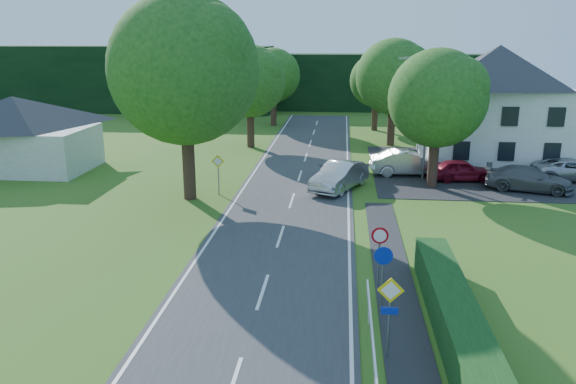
# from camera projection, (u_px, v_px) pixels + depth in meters

# --- Properties ---
(road) EXTENTS (7.00, 80.00, 0.04)m
(road) POSITION_uv_depth(u_px,v_px,m) (285.00, 223.00, 28.57)
(road) COLOR #343537
(road) RESTS_ON ground
(parking_pad) EXTENTS (14.00, 16.00, 0.04)m
(parking_pad) POSITION_uv_depth(u_px,v_px,m) (471.00, 170.00, 39.91)
(parking_pad) COLOR black
(parking_pad) RESTS_ON ground
(line_edge_left) EXTENTS (0.12, 80.00, 0.01)m
(line_edge_left) POSITION_uv_depth(u_px,v_px,m) (222.00, 221.00, 28.87)
(line_edge_left) COLOR white
(line_edge_left) RESTS_ON road
(line_edge_right) EXTENTS (0.12, 80.00, 0.01)m
(line_edge_right) POSITION_uv_depth(u_px,v_px,m) (349.00, 225.00, 28.26)
(line_edge_right) COLOR white
(line_edge_right) RESTS_ON road
(line_centre) EXTENTS (0.12, 80.00, 0.01)m
(line_centre) POSITION_uv_depth(u_px,v_px,m) (285.00, 223.00, 28.57)
(line_centre) COLOR white
(line_centre) RESTS_ON road
(tree_main) EXTENTS (9.40, 9.40, 11.64)m
(tree_main) POSITION_uv_depth(u_px,v_px,m) (186.00, 99.00, 31.41)
(tree_main) COLOR #1A4815
(tree_main) RESTS_ON ground
(tree_left_far) EXTENTS (7.00, 7.00, 8.58)m
(tree_left_far) POSITION_uv_depth(u_px,v_px,m) (250.00, 97.00, 47.07)
(tree_left_far) COLOR #1A4815
(tree_left_far) RESTS_ON ground
(tree_right_far) EXTENTS (7.40, 7.40, 9.09)m
(tree_right_far) POSITION_uv_depth(u_px,v_px,m) (393.00, 93.00, 47.79)
(tree_right_far) COLOR #1A4815
(tree_right_far) RESTS_ON ground
(tree_left_back) EXTENTS (6.60, 6.60, 8.07)m
(tree_left_back) POSITION_uv_depth(u_px,v_px,m) (273.00, 87.00, 58.59)
(tree_left_back) COLOR #1A4815
(tree_left_back) RESTS_ON ground
(tree_right_back) EXTENTS (6.20, 6.20, 7.56)m
(tree_right_back) POSITION_uv_depth(u_px,v_px,m) (376.00, 92.00, 55.76)
(tree_right_back) COLOR #1A4815
(tree_right_back) RESTS_ON ground
(tree_right_mid) EXTENTS (7.00, 7.00, 8.58)m
(tree_right_mid) POSITION_uv_depth(u_px,v_px,m) (436.00, 119.00, 34.30)
(tree_right_mid) COLOR #1A4815
(tree_right_mid) RESTS_ON ground
(treeline_left) EXTENTS (44.00, 6.00, 8.00)m
(treeline_left) POSITION_uv_depth(u_px,v_px,m) (98.00, 79.00, 70.39)
(treeline_left) COLOR black
(treeline_left) RESTS_ON ground
(treeline_right) EXTENTS (30.00, 5.00, 7.00)m
(treeline_right) POSITION_uv_depth(u_px,v_px,m) (385.00, 83.00, 70.98)
(treeline_right) COLOR black
(treeline_right) RESTS_ON ground
(bungalow_left) EXTENTS (11.00, 6.50, 5.20)m
(bungalow_left) POSITION_uv_depth(u_px,v_px,m) (16.00, 132.00, 39.31)
(bungalow_left) COLOR #B0B1AC
(bungalow_left) RESTS_ON ground
(house_white) EXTENTS (10.60, 8.40, 8.60)m
(house_white) POSITION_uv_depth(u_px,v_px,m) (495.00, 103.00, 41.42)
(house_white) COLOR silver
(house_white) RESTS_ON ground
(streetlight) EXTENTS (2.03, 0.18, 8.00)m
(streetlight) POSITION_uv_depth(u_px,v_px,m) (425.00, 112.00, 36.21)
(streetlight) COLOR slate
(streetlight) RESTS_ON ground
(sign_priority_right) EXTENTS (0.78, 0.09, 2.59)m
(sign_priority_right) POSITION_uv_depth(u_px,v_px,m) (390.00, 303.00, 16.17)
(sign_priority_right) COLOR slate
(sign_priority_right) RESTS_ON ground
(sign_roundabout) EXTENTS (0.64, 0.08, 2.37)m
(sign_roundabout) POSITION_uv_depth(u_px,v_px,m) (383.00, 266.00, 19.08)
(sign_roundabout) COLOR slate
(sign_roundabout) RESTS_ON ground
(sign_speed_limit) EXTENTS (0.64, 0.11, 2.37)m
(sign_speed_limit) POSITION_uv_depth(u_px,v_px,m) (380.00, 243.00, 20.97)
(sign_speed_limit) COLOR slate
(sign_speed_limit) RESTS_ON ground
(sign_priority_left) EXTENTS (0.78, 0.09, 2.44)m
(sign_priority_left) POSITION_uv_depth(u_px,v_px,m) (218.00, 167.00, 33.31)
(sign_priority_left) COLOR slate
(sign_priority_left) RESTS_ON ground
(moving_car) EXTENTS (3.81, 5.45, 1.70)m
(moving_car) POSITION_uv_depth(u_px,v_px,m) (340.00, 176.00, 34.57)
(moving_car) COLOR #B3B3B8
(moving_car) RESTS_ON road
(motorcycle) EXTENTS (0.70, 1.78, 0.92)m
(motorcycle) POSITION_uv_depth(u_px,v_px,m) (322.00, 169.00, 37.99)
(motorcycle) COLOR black
(motorcycle) RESTS_ON road
(parked_car_red) EXTENTS (4.28, 2.10, 1.41)m
(parked_car_red) POSITION_uv_depth(u_px,v_px,m) (462.00, 170.00, 36.70)
(parked_car_red) COLOR maroon
(parked_car_red) RESTS_ON parking_pad
(parked_car_silver_a) EXTENTS (5.29, 2.28, 1.69)m
(parked_car_silver_a) POSITION_uv_depth(u_px,v_px,m) (408.00, 163.00, 38.20)
(parked_car_silver_a) COLOR silver
(parked_car_silver_a) RESTS_ON parking_pad
(parked_car_grey) EXTENTS (5.45, 3.38, 1.47)m
(parked_car_grey) POSITION_uv_depth(u_px,v_px,m) (529.00, 179.00, 34.34)
(parked_car_grey) COLOR #56575C
(parked_car_grey) RESTS_ON parking_pad
(parked_car_silver_b) EXTENTS (5.20, 2.62, 1.41)m
(parked_car_silver_b) POSITION_uv_depth(u_px,v_px,m) (574.00, 170.00, 36.81)
(parked_car_silver_b) COLOR #B2B3BA
(parked_car_silver_b) RESTS_ON parking_pad
(parasol) EXTENTS (2.33, 2.37, 1.97)m
(parasol) POSITION_uv_depth(u_px,v_px,m) (453.00, 155.00, 40.04)
(parasol) COLOR red
(parasol) RESTS_ON parking_pad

